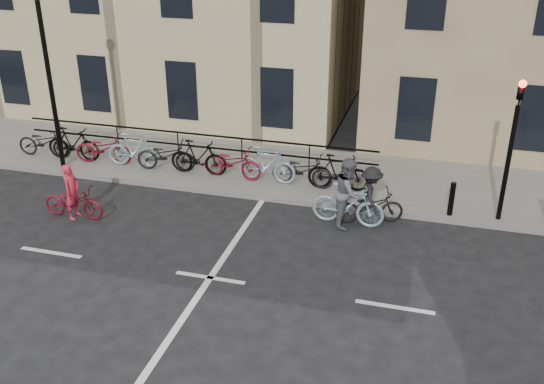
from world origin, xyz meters
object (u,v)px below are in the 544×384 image
(cyclist_pink, at_px, (73,199))
(lamp_post, at_px, (46,58))
(cyclist_grey, at_px, (348,199))
(traffic_light, at_px, (513,134))
(cyclist_dark, at_px, (370,201))

(cyclist_pink, bearing_deg, lamp_post, 37.24)
(lamp_post, height_order, cyclist_grey, lamp_post)
(traffic_light, height_order, lamp_post, lamp_post)
(lamp_post, relative_size, cyclist_dark, 2.90)
(cyclist_dark, bearing_deg, traffic_light, -95.31)
(cyclist_grey, bearing_deg, traffic_light, -71.31)
(traffic_light, height_order, cyclist_dark, traffic_light)
(cyclist_grey, bearing_deg, cyclist_dark, -60.85)
(cyclist_pink, relative_size, cyclist_dark, 0.92)
(lamp_post, distance_m, cyclist_grey, 9.46)
(cyclist_grey, bearing_deg, lamp_post, 85.80)
(lamp_post, xyz_separation_m, cyclist_dark, (9.51, -0.85, -2.89))
(traffic_light, bearing_deg, lamp_post, 179.73)
(cyclist_pink, relative_size, cyclist_grey, 0.89)
(cyclist_dark, bearing_deg, lamp_post, 65.59)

